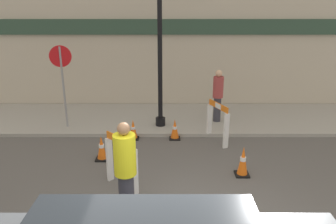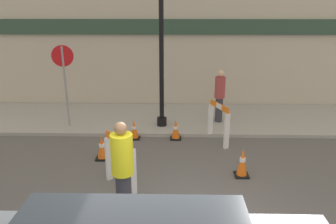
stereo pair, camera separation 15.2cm
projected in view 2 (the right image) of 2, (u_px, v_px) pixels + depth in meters
sidewalk_slab at (176, 118)px, 10.48m from camera, size 18.00×2.85×0.10m
storefront_facade at (177, 28)px, 11.03m from camera, size 18.00×0.22×5.50m
streetlamp_post at (161, 0)px, 8.63m from camera, size 0.44×0.44×5.55m
stop_sign at (64, 73)px, 9.24m from camera, size 0.59×0.15×2.37m
barricade_0 at (120, 160)px, 6.53m from camera, size 0.71×0.70×1.12m
barricade_1 at (219, 122)px, 8.64m from camera, size 0.48×0.87×1.09m
traffic_cone_0 at (134, 129)px, 8.99m from camera, size 0.30×0.30×0.56m
traffic_cone_1 at (176, 130)px, 8.97m from camera, size 0.30×0.30×0.57m
traffic_cone_2 at (102, 148)px, 7.81m from camera, size 0.30×0.30×0.61m
traffic_cone_3 at (242, 162)px, 7.03m from camera, size 0.30×0.30×0.68m
person_worker at (123, 168)px, 5.50m from camera, size 0.47×0.47×1.77m
person_pedestrian at (220, 94)px, 9.81m from camera, size 0.38×0.38×1.60m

